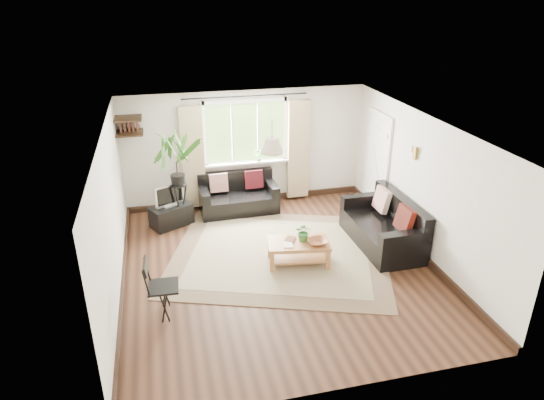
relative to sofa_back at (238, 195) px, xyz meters
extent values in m
plane|color=black|center=(0.25, -2.30, -0.37)|extent=(5.50, 5.50, 0.00)
plane|color=white|center=(0.25, -2.30, 2.03)|extent=(5.50, 5.50, 0.00)
cube|color=silver|center=(0.25, 0.45, 0.83)|extent=(5.00, 0.02, 2.40)
cube|color=silver|center=(0.25, -5.05, 0.83)|extent=(5.00, 0.02, 2.40)
cube|color=silver|center=(-2.25, -2.30, 0.83)|extent=(0.02, 5.50, 2.40)
cube|color=silver|center=(2.75, -2.30, 0.83)|extent=(0.02, 5.50, 2.40)
cube|color=#BCB192|center=(0.40, -1.88, -0.36)|extent=(4.50, 4.17, 0.02)
cube|color=silver|center=(2.72, -0.60, 0.63)|extent=(0.06, 0.96, 2.06)
imported|color=#306F2C|center=(0.72, -2.24, 0.20)|extent=(0.35, 0.33, 0.31)
imported|color=brown|center=(0.90, -2.41, 0.09)|extent=(0.33, 0.33, 0.08)
imported|color=white|center=(0.35, -2.32, 0.06)|extent=(0.18, 0.23, 0.02)
imported|color=brown|center=(0.43, -2.13, 0.06)|extent=(0.24, 0.26, 0.02)
cube|color=black|center=(-1.38, -0.33, -0.16)|extent=(0.88, 0.74, 0.42)
imported|color=#2D6023|center=(0.50, 0.33, 0.70)|extent=(0.14, 0.10, 0.27)
camera|label=1|loc=(-1.44, -8.99, 3.95)|focal=32.00mm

